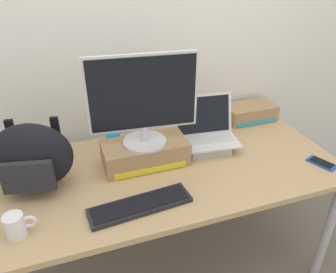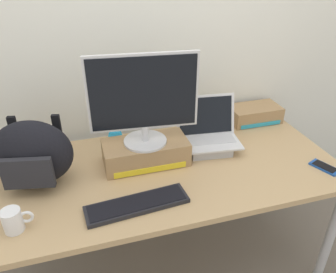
% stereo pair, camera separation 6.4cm
% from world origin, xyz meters
% --- Properties ---
extents(ground_plane, '(20.00, 20.00, 0.00)m').
position_xyz_m(ground_plane, '(0.00, 0.00, 0.00)').
color(ground_plane, '#70665B').
extents(back_wall, '(7.00, 0.10, 2.60)m').
position_xyz_m(back_wall, '(0.00, 0.51, 1.30)').
color(back_wall, silver).
rests_on(back_wall, ground).
extents(desk, '(1.74, 0.82, 0.74)m').
position_xyz_m(desk, '(0.00, 0.00, 0.67)').
color(desk, tan).
rests_on(desk, ground).
extents(toner_box_yellow, '(0.43, 0.21, 0.12)m').
position_xyz_m(toner_box_yellow, '(-0.10, 0.08, 0.80)').
color(toner_box_yellow, '#9E7A51').
rests_on(toner_box_yellow, desk).
extents(desktop_monitor, '(0.52, 0.22, 0.45)m').
position_xyz_m(desktop_monitor, '(-0.10, 0.07, 1.09)').
color(desktop_monitor, silver).
rests_on(desktop_monitor, toner_box_yellow).
extents(open_laptop, '(0.35, 0.27, 0.28)m').
position_xyz_m(open_laptop, '(0.26, 0.11, 0.79)').
color(open_laptop, '#ADADB2').
rests_on(open_laptop, desk).
extents(external_keyboard, '(0.46, 0.16, 0.02)m').
position_xyz_m(external_keyboard, '(-0.21, -0.24, 0.75)').
color(external_keyboard, black).
rests_on(external_keyboard, desk).
extents(messenger_backpack, '(0.39, 0.28, 0.32)m').
position_xyz_m(messenger_backpack, '(-0.62, 0.06, 0.90)').
color(messenger_backpack, black).
rests_on(messenger_backpack, desk).
extents(coffee_mug, '(0.12, 0.08, 0.10)m').
position_xyz_m(coffee_mug, '(-0.70, -0.24, 0.79)').
color(coffee_mug, silver).
rests_on(coffee_mug, desk).
extents(cell_phone, '(0.11, 0.15, 0.01)m').
position_xyz_m(cell_phone, '(0.76, -0.23, 0.74)').
color(cell_phone, '#19479E').
rests_on(cell_phone, desk).
extents(plush_toy, '(0.08, 0.08, 0.08)m').
position_xyz_m(plush_toy, '(-0.22, 0.32, 0.78)').
color(plush_toy, '#2393CC').
rests_on(plush_toy, desk).
extents(toner_box_cyan, '(0.32, 0.18, 0.10)m').
position_xyz_m(toner_box_cyan, '(0.67, 0.34, 0.79)').
color(toner_box_cyan, '#9E7A51').
rests_on(toner_box_cyan, desk).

